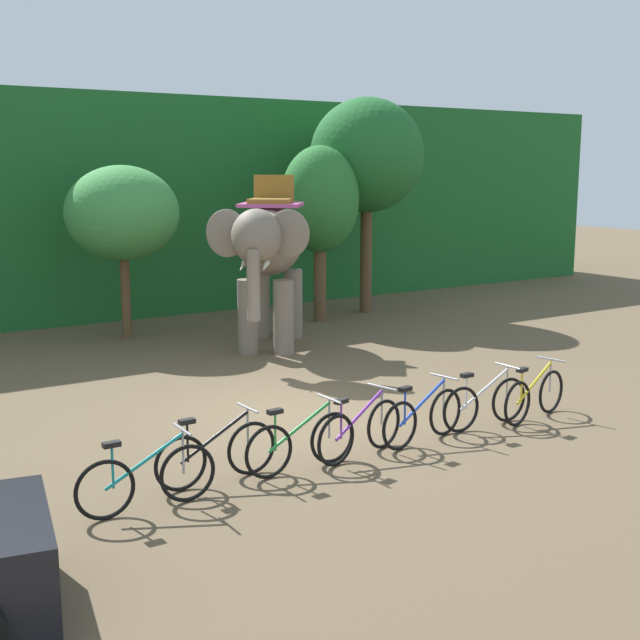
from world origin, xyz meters
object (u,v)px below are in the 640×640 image
object	(u,v)px
tree_right	(367,156)
bike_teal	(147,479)
tree_center_left	(320,201)
bike_black	(217,453)
bike_purple	(360,430)
bike_white	(485,403)
tree_center	(122,214)
bike_green	(301,442)
bike_yellow	(535,396)
bike_blue	(423,417)
elephant	(269,249)

from	to	relation	value
tree_right	bike_teal	world-z (taller)	tree_right
tree_center_left	bike_black	xyz separation A→B (m)	(-7.30, -8.85, -2.72)
tree_center_left	bike_purple	distance (m)	10.80
tree_right	bike_white	world-z (taller)	tree_right
tree_center	tree_right	xyz separation A→B (m)	(6.83, -0.09, 1.34)
tree_center	tree_right	world-z (taller)	tree_right
bike_teal	bike_green	size ratio (longest dim) A/B	1.00
tree_right	bike_yellow	world-z (taller)	tree_right
tree_center	bike_blue	world-z (taller)	tree_center
tree_center	tree_center_left	world-z (taller)	tree_center_left
bike_purple	bike_blue	distance (m)	1.12
tree_right	bike_yellow	xyz separation A→B (m)	(-3.70, -9.61, -3.86)
bike_teal	elephant	bearing A→B (deg)	51.34
tree_center_left	bike_blue	size ratio (longest dim) A/B	2.65
bike_teal	bike_yellow	distance (m)	6.48
bike_green	bike_purple	world-z (taller)	same
tree_center_left	tree_right	world-z (taller)	tree_right
bike_purple	bike_teal	bearing A→B (deg)	-177.24
bike_teal	tree_center_left	bearing A→B (deg)	47.74
bike_white	bike_black	bearing A→B (deg)	178.05
tree_right	elephant	world-z (taller)	tree_right
elephant	bike_white	size ratio (longest dim) A/B	2.28
tree_center_left	bike_white	xyz separation A→B (m)	(-2.82, -9.00, -2.72)
tree_center_left	bike_yellow	xyz separation A→B (m)	(-1.88, -9.13, -2.72)
tree_center_left	elephant	xyz separation A→B (m)	(-2.74, -2.18, -0.91)
bike_black	bike_purple	bearing A→B (deg)	-5.63
tree_right	bike_teal	distance (m)	14.57
tree_right	bike_purple	xyz separation A→B (m)	(-7.03, -9.53, -3.86)
tree_center_left	bike_purple	bearing A→B (deg)	-119.94
tree_center_left	bike_teal	world-z (taller)	tree_center_left
tree_center	bike_purple	bearing A→B (deg)	-91.19
tree_center	bike_green	xyz separation A→B (m)	(-1.17, -9.64, -2.52)
tree_center	bike_purple	world-z (taller)	tree_center
tree_center	elephant	world-z (taller)	tree_center
tree_right	bike_purple	size ratio (longest dim) A/B	3.46
bike_teal	bike_yellow	size ratio (longest dim) A/B	1.02
bike_green	bike_yellow	distance (m)	4.30
bike_yellow	tree_right	bearing A→B (deg)	68.94
bike_purple	bike_blue	world-z (taller)	same
bike_green	bike_purple	distance (m)	0.97
bike_yellow	elephant	bearing A→B (deg)	97.05
bike_teal	bike_purple	size ratio (longest dim) A/B	1.02
tree_right	bike_purple	distance (m)	12.45
bike_teal	bike_black	xyz separation A→B (m)	(1.07, 0.36, 0.00)
bike_purple	bike_black	bearing A→B (deg)	174.37
tree_center_left	bike_blue	xyz separation A→B (m)	(-4.10, -9.05, -2.72)
tree_center	bike_teal	world-z (taller)	tree_center
tree_center_left	bike_teal	bearing A→B (deg)	-132.26
elephant	bike_white	distance (m)	7.06
tree_center	bike_teal	bearing A→B (deg)	-108.91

